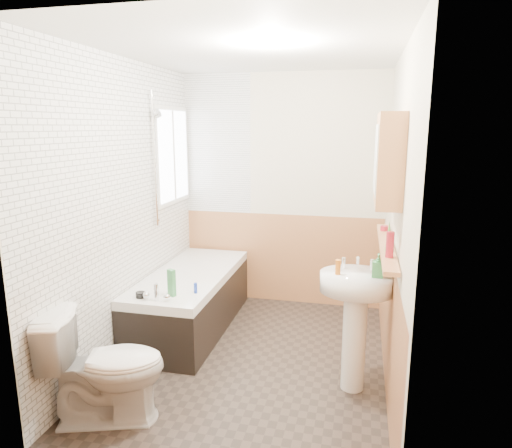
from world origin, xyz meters
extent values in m
plane|color=#2B231E|center=(0.00, 0.00, 0.00)|extent=(2.80, 2.80, 0.00)
plane|color=white|center=(0.00, 0.00, 2.50)|extent=(2.80, 2.80, 0.00)
cube|color=beige|center=(0.00, 1.41, 1.25)|extent=(2.20, 0.02, 2.50)
cube|color=beige|center=(0.00, -1.41, 1.25)|extent=(2.20, 0.02, 2.50)
cube|color=beige|center=(-1.11, 0.00, 1.25)|extent=(0.02, 2.80, 2.50)
cube|color=beige|center=(1.11, 0.00, 1.25)|extent=(0.02, 2.80, 2.50)
cube|color=#C0804F|center=(1.09, 0.00, 0.50)|extent=(0.01, 2.80, 1.00)
cube|color=#C0804F|center=(0.00, -1.39, 0.50)|extent=(2.20, 0.01, 1.00)
cube|color=#C0804F|center=(0.00, 1.39, 0.50)|extent=(2.20, 0.01, 1.00)
cube|color=white|center=(-1.09, 0.00, 1.25)|extent=(0.01, 2.80, 2.50)
cube|color=white|center=(-0.73, 1.39, 1.75)|extent=(0.75, 0.01, 1.50)
cube|color=white|center=(-1.07, 0.95, 1.65)|extent=(0.03, 0.79, 0.99)
cube|color=white|center=(-1.05, 0.95, 1.65)|extent=(0.01, 0.70, 0.90)
cube|color=white|center=(-1.05, 0.95, 1.65)|extent=(0.01, 0.04, 0.90)
cube|color=black|center=(-0.73, 0.49, 0.24)|extent=(0.70, 1.70, 0.49)
cube|color=white|center=(-0.73, 0.49, 0.53)|extent=(0.70, 1.70, 0.08)
cube|color=white|center=(-0.73, 0.49, 0.52)|extent=(0.56, 1.56, 0.04)
cylinder|color=silver|center=(-0.73, -0.26, 0.64)|extent=(0.04, 0.04, 0.14)
sphere|color=silver|center=(-0.82, -0.26, 0.61)|extent=(0.06, 0.06, 0.06)
sphere|color=silver|center=(-0.64, -0.26, 0.61)|extent=(0.06, 0.06, 0.06)
cylinder|color=silver|center=(-1.05, 0.49, 1.64)|extent=(0.02, 0.02, 1.25)
cylinder|color=silver|center=(-1.05, 0.49, 1.07)|extent=(0.05, 0.05, 0.02)
cylinder|color=silver|center=(-1.05, 0.49, 2.22)|extent=(0.05, 0.05, 0.02)
cylinder|color=silver|center=(-1.00, 0.49, 2.06)|extent=(0.07, 0.08, 0.09)
imported|color=white|center=(-0.76, -1.00, 0.38)|extent=(0.88, 0.66, 0.77)
cylinder|color=white|center=(0.84, -0.24, 0.37)|extent=(0.17, 0.17, 0.74)
ellipsoid|color=white|center=(0.84, -0.24, 0.84)|extent=(0.53, 0.43, 0.14)
cylinder|color=silver|center=(0.74, -0.14, 0.95)|extent=(0.03, 0.03, 0.08)
cylinder|color=silver|center=(0.94, -0.14, 0.95)|extent=(0.03, 0.03, 0.08)
cylinder|color=silver|center=(0.84, -0.16, 0.98)|extent=(0.02, 0.11, 0.09)
cube|color=#C0804F|center=(1.04, -0.08, 1.09)|extent=(0.10, 1.39, 0.03)
cube|color=#C0804F|center=(1.02, -0.19, 1.73)|extent=(0.17, 0.69, 0.62)
cube|color=silver|center=(0.93, -0.35, 1.73)|extent=(0.01, 0.27, 0.47)
cube|color=silver|center=(0.93, -0.02, 1.73)|extent=(0.01, 0.27, 0.47)
cylinder|color=maroon|center=(1.04, -0.44, 1.19)|extent=(0.07, 0.07, 0.17)
cone|color=#59C647|center=(1.04, -0.28, 1.21)|extent=(0.05, 0.05, 0.22)
cylinder|color=maroon|center=(1.04, 0.36, 1.12)|extent=(0.08, 0.08, 0.04)
imported|color=#388447|center=(0.98, -0.29, 0.95)|extent=(0.09, 0.18, 0.08)
cylinder|color=orange|center=(0.70, -0.30, 0.96)|extent=(0.04, 0.04, 0.11)
cube|color=#388447|center=(-0.65, -0.13, 0.68)|extent=(0.07, 0.06, 0.23)
cylinder|color=black|center=(-0.89, -0.23, 0.59)|extent=(0.09, 0.09, 0.05)
cylinder|color=#19339E|center=(-0.48, -0.03, 0.61)|extent=(0.04, 0.04, 0.09)
camera|label=1|loc=(0.84, -3.46, 1.94)|focal=32.00mm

